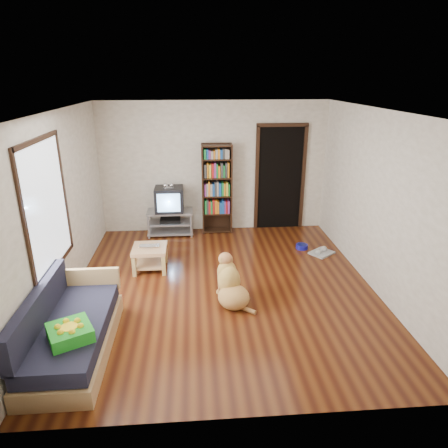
{
  "coord_description": "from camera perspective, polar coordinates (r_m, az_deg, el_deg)",
  "views": [
    {
      "loc": [
        -0.41,
        -5.36,
        3.02
      ],
      "look_at": [
        0.04,
        0.33,
        0.9
      ],
      "focal_mm": 32.0,
      "sensor_mm": 36.0,
      "label": 1
    }
  ],
  "objects": [
    {
      "name": "ceiling",
      "position": [
        5.4,
        -0.12,
        15.89
      ],
      "size": [
        5.0,
        5.0,
        0.0
      ],
      "primitive_type": "plane",
      "rotation": [
        3.14,
        0.0,
        0.0
      ],
      "color": "white",
      "rests_on": "ground"
    },
    {
      "name": "sofa",
      "position": [
        5.07,
        -21.16,
        -14.24
      ],
      "size": [
        0.8,
        1.8,
        0.8
      ],
      "color": "tan",
      "rests_on": "ground"
    },
    {
      "name": "wall_right",
      "position": [
        6.23,
        21.03,
        2.94
      ],
      "size": [
        0.0,
        5.0,
        5.0
      ],
      "primitive_type": "plane",
      "rotation": [
        1.57,
        0.0,
        -1.57
      ],
      "color": "silver",
      "rests_on": "ground"
    },
    {
      "name": "laptop",
      "position": [
        6.61,
        -10.64,
        -3.26
      ],
      "size": [
        0.33,
        0.21,
        0.03
      ],
      "primitive_type": "imported",
      "rotation": [
        0.0,
        0.0,
        -0.0
      ],
      "color": "silver",
      "rests_on": "coffee_table"
    },
    {
      "name": "wall_front",
      "position": [
        3.37,
        3.16,
        -10.44
      ],
      "size": [
        4.5,
        0.0,
        4.5
      ],
      "primitive_type": "plane",
      "rotation": [
        -1.57,
        0.0,
        0.0
      ],
      "color": "silver",
      "rests_on": "ground"
    },
    {
      "name": "wall_left",
      "position": [
        5.93,
        -22.36,
        1.91
      ],
      "size": [
        0.0,
        5.0,
        5.0
      ],
      "primitive_type": "plane",
      "rotation": [
        1.57,
        0.0,
        1.57
      ],
      "color": "silver",
      "rests_on": "ground"
    },
    {
      "name": "tv_stand",
      "position": [
        8.11,
        -7.67,
        0.35
      ],
      "size": [
        0.9,
        0.45,
        0.5
      ],
      "color": "#99999E",
      "rests_on": "ground"
    },
    {
      "name": "grey_rag",
      "position": [
        7.46,
        13.76,
        -4.02
      ],
      "size": [
        0.51,
        0.5,
        0.03
      ],
      "primitive_type": "cube",
      "rotation": [
        0.0,
        0.0,
        0.65
      ],
      "color": "#A4A4A4",
      "rests_on": "ground"
    },
    {
      "name": "doorway",
      "position": [
        8.26,
        8.01,
        6.86
      ],
      "size": [
        1.03,
        0.05,
        2.19
      ],
      "color": "black",
      "rests_on": "wall_back"
    },
    {
      "name": "green_cushion",
      "position": [
        4.64,
        -21.15,
        -14.26
      ],
      "size": [
        0.57,
        0.57,
        0.14
      ],
      "primitive_type": "cube",
      "rotation": [
        0.0,
        0.0,
        0.48
      ],
      "color": "green",
      "rests_on": "sofa"
    },
    {
      "name": "crt_tv",
      "position": [
        7.98,
        -7.82,
        3.6
      ],
      "size": [
        0.55,
        0.52,
        0.58
      ],
      "color": "black",
      "rests_on": "tv_stand"
    },
    {
      "name": "bookshelf",
      "position": [
        7.98,
        -1.03,
        5.71
      ],
      "size": [
        0.6,
        0.3,
        1.8
      ],
      "color": "black",
      "rests_on": "ground"
    },
    {
      "name": "ground",
      "position": [
        6.17,
        -0.1,
        -8.95
      ],
      "size": [
        5.0,
        5.0,
        0.0
      ],
      "primitive_type": "plane",
      "color": "#58290F",
      "rests_on": "ground"
    },
    {
      "name": "dog_bowl",
      "position": [
        7.58,
        11.06,
        -3.18
      ],
      "size": [
        0.22,
        0.22,
        0.08
      ],
      "primitive_type": "cylinder",
      "color": "#151590",
      "rests_on": "ground"
    },
    {
      "name": "wall_back",
      "position": [
        8.06,
        -1.47,
        8.04
      ],
      "size": [
        4.5,
        0.0,
        4.5
      ],
      "primitive_type": "plane",
      "rotation": [
        1.57,
        0.0,
        0.0
      ],
      "color": "silver",
      "rests_on": "ground"
    },
    {
      "name": "coffee_table",
      "position": [
        6.69,
        -10.54,
        -4.2
      ],
      "size": [
        0.55,
        0.55,
        0.4
      ],
      "color": "tan",
      "rests_on": "ground"
    },
    {
      "name": "window",
      "position": [
        5.42,
        -23.98,
        2.24
      ],
      "size": [
        0.03,
        1.46,
        1.7
      ],
      "color": "white",
      "rests_on": "wall_left"
    },
    {
      "name": "dog",
      "position": [
        5.68,
        0.93,
        -8.74
      ],
      "size": [
        0.57,
        0.78,
        0.7
      ],
      "color": "#BB8C48",
      "rests_on": "ground"
    }
  ]
}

